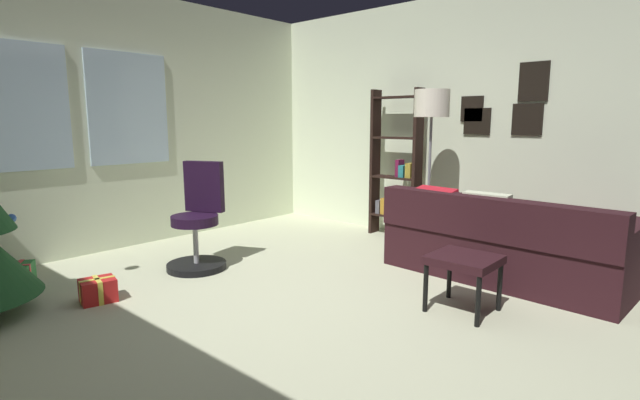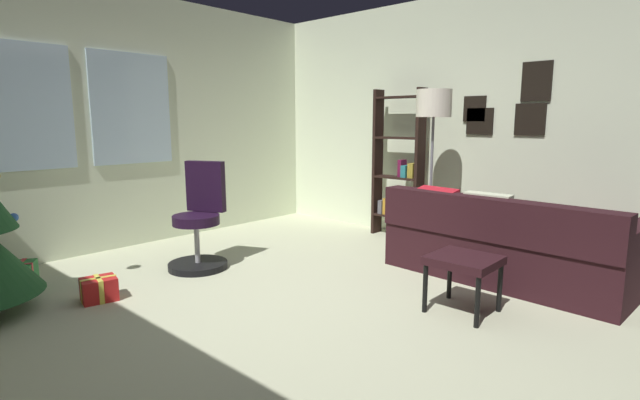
# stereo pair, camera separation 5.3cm
# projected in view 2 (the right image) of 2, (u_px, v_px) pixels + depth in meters

# --- Properties ---
(ground_plane) EXTENTS (5.36, 5.38, 0.10)m
(ground_plane) POSITION_uv_depth(u_px,v_px,m) (295.00, 314.00, 3.63)
(ground_plane) COLOR beige
(wall_back_with_windows) EXTENTS (5.36, 0.12, 2.79)m
(wall_back_with_windows) POSITION_uv_depth(u_px,v_px,m) (117.00, 121.00, 5.20)
(wall_back_with_windows) COLOR silver
(wall_back_with_windows) RESTS_ON ground_plane
(wall_right_with_frames) EXTENTS (0.12, 5.38, 2.79)m
(wall_right_with_frames) POSITION_uv_depth(u_px,v_px,m) (466.00, 122.00, 5.38)
(wall_right_with_frames) COLOR silver
(wall_right_with_frames) RESTS_ON ground_plane
(couch) EXTENTS (1.74, 2.14, 0.80)m
(couch) POSITION_uv_depth(u_px,v_px,m) (527.00, 247.00, 4.31)
(couch) COLOR black
(couch) RESTS_ON ground_plane
(footstool) EXTENTS (0.44, 0.46, 0.43)m
(footstool) POSITION_uv_depth(u_px,v_px,m) (464.00, 264.00, 3.50)
(footstool) COLOR black
(footstool) RESTS_ON ground_plane
(gift_box_red) EXTENTS (0.29, 0.26, 0.19)m
(gift_box_red) POSITION_uv_depth(u_px,v_px,m) (99.00, 289.00, 3.77)
(gift_box_red) COLOR red
(gift_box_red) RESTS_ON ground_plane
(gift_box_green) EXTENTS (0.34, 0.39, 0.27)m
(gift_box_green) POSITION_uv_depth(u_px,v_px,m) (20.00, 280.00, 3.88)
(gift_box_green) COLOR #1E722D
(gift_box_green) RESTS_ON ground_plane
(office_chair) EXTENTS (0.57, 0.56, 1.02)m
(office_chair) POSITION_uv_depth(u_px,v_px,m) (200.00, 226.00, 4.59)
(office_chair) COLOR black
(office_chair) RESTS_ON ground_plane
(bookshelf) EXTENTS (0.18, 0.64, 1.78)m
(bookshelf) POSITION_uv_depth(u_px,v_px,m) (399.00, 173.00, 5.76)
(bookshelf) COLOR black
(bookshelf) RESTS_ON ground_plane
(floor_lamp) EXTENTS (0.36, 0.36, 1.72)m
(floor_lamp) POSITION_uv_depth(u_px,v_px,m) (433.00, 115.00, 4.94)
(floor_lamp) COLOR slate
(floor_lamp) RESTS_ON ground_plane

